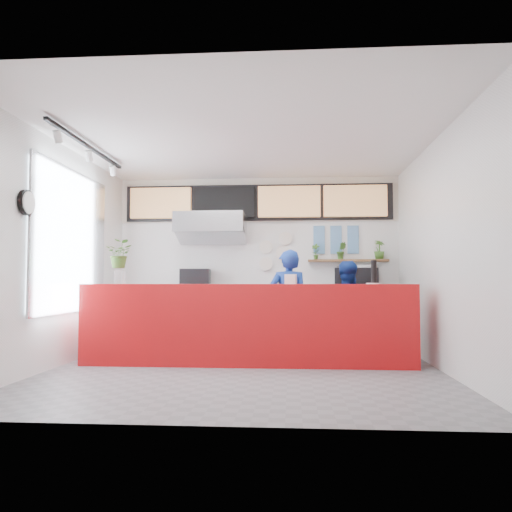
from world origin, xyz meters
The scene contains 45 objects.
floor centered at (0.00, 0.00, 0.00)m, with size 5.00×5.00×0.00m, color slate.
ceiling centered at (0.00, 0.00, 3.00)m, with size 5.00×5.00×0.00m, color silver.
wall_back centered at (0.00, 2.50, 1.50)m, with size 5.00×5.00×0.00m, color white.
wall_left centered at (-2.50, 0.00, 1.50)m, with size 5.00×5.00×0.00m, color white.
wall_right centered at (2.50, 0.00, 1.50)m, with size 5.00×5.00×0.00m, color white.
service_counter centered at (0.00, 0.40, 0.55)m, with size 4.50×0.60×1.10m, color red.
cream_band centered at (0.00, 2.49, 2.60)m, with size 5.00×0.02×0.80m, color beige.
prep_bench centered at (-0.80, 2.20, 0.45)m, with size 1.80×0.60×0.90m, color #B2B5BA.
panini_oven centered at (-1.07, 2.20, 1.13)m, with size 0.50×0.50×0.45m, color black.
extraction_hood centered at (-0.80, 2.15, 2.15)m, with size 1.20×0.70×0.35m, color #B2B5BA.
hood_lip centered at (-0.80, 2.15, 1.95)m, with size 1.20×0.70×0.08m, color #B2B5BA.
right_bench centered at (1.50, 2.20, 0.45)m, with size 1.80×0.60×0.90m, color #B2B5BA.
espresso_machine centered at (1.71, 2.20, 1.13)m, with size 0.72×0.51×0.46m, color black.
espresso_tray centered at (1.71, 2.20, 1.38)m, with size 0.57×0.39×0.05m, color silver.
herb_shelf centered at (1.60, 2.40, 1.50)m, with size 1.40×0.18×0.04m, color brown.
menu_board_far_left centered at (-1.75, 2.38, 2.55)m, with size 1.10×0.10×0.55m, color tan.
menu_board_mid_left centered at (-0.59, 2.38, 2.55)m, with size 1.10×0.10×0.55m, color black.
menu_board_mid_right centered at (0.57, 2.38, 2.55)m, with size 1.10×0.10×0.55m, color tan.
menu_board_far_right centered at (1.73, 2.38, 2.55)m, with size 1.10×0.10×0.55m, color tan.
soffit centered at (0.00, 2.46, 2.55)m, with size 4.80×0.04×0.65m, color black.
window_pane centered at (-2.47, 0.30, 1.70)m, with size 0.04×2.20×1.90m, color silver.
window_frame centered at (-2.45, 0.30, 1.70)m, with size 0.03×2.30×2.00m, color #B2B5BA.
wall_clock_rim centered at (-2.46, -0.90, 2.05)m, with size 0.30×0.30×0.05m, color black.
wall_clock_face centered at (-2.43, -0.90, 2.05)m, with size 0.26×0.26×0.02m, color white.
track_rail centered at (-2.10, 0.00, 2.94)m, with size 0.05×2.40×0.04m, color black.
dec_plate_a centered at (0.15, 2.47, 1.75)m, with size 0.24×0.24×0.03m, color silver.
dec_plate_b centered at (0.45, 2.47, 1.65)m, with size 0.24×0.24×0.03m, color silver.
dec_plate_c centered at (0.15, 2.47, 1.45)m, with size 0.24×0.24×0.03m, color silver.
dec_plate_d centered at (0.50, 2.47, 1.90)m, with size 0.24×0.24×0.03m, color silver.
photo_frame_a centered at (1.10, 2.48, 2.00)m, with size 0.20×0.02×0.25m, color #598CBF.
photo_frame_b centered at (1.40, 2.48, 2.00)m, with size 0.20×0.02×0.25m, color #598CBF.
photo_frame_c centered at (1.70, 2.48, 2.00)m, with size 0.20×0.02×0.25m, color #598CBF.
photo_frame_d centered at (1.10, 2.48, 1.75)m, with size 0.20×0.02×0.25m, color #598CBF.
photo_frame_e centered at (1.40, 2.48, 1.75)m, with size 0.20×0.02×0.25m, color #598CBF.
photo_frame_f centered at (1.70, 2.48, 1.75)m, with size 0.20×0.02×0.25m, color #598CBF.
staff_center centered at (0.56, 0.92, 0.80)m, with size 0.58×0.38×1.60m, color navy.
staff_right centered at (1.41, 0.99, 0.72)m, with size 0.70×0.54×1.43m, color navy.
herb_a centered at (1.03, 2.40, 1.66)m, with size 0.15×0.10×0.28m, color #3C6A25.
herb_b centered at (1.49, 2.40, 1.67)m, with size 0.17×0.14×0.30m, color #3C6A25.
herb_d centered at (2.14, 2.40, 1.69)m, with size 0.19×0.17×0.34m, color #3C6A25.
glass_vase centered at (-1.78, 0.37, 1.20)m, with size 0.16×0.16×0.19m, color white.
basil_vase centered at (-1.78, 0.37, 1.52)m, with size 0.36×0.31×0.40m, color #3C6A25.
napkin_holder centered at (0.60, 0.31, 1.17)m, with size 0.15×0.09×0.13m, color white.
white_plate centered at (1.72, 0.40, 1.11)m, with size 0.21×0.21×0.02m, color white.
pepper_mill centered at (1.72, 0.40, 1.27)m, with size 0.08×0.08×0.31m, color black.
Camera 1 is at (0.61, -6.44, 1.14)m, focal length 35.00 mm.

